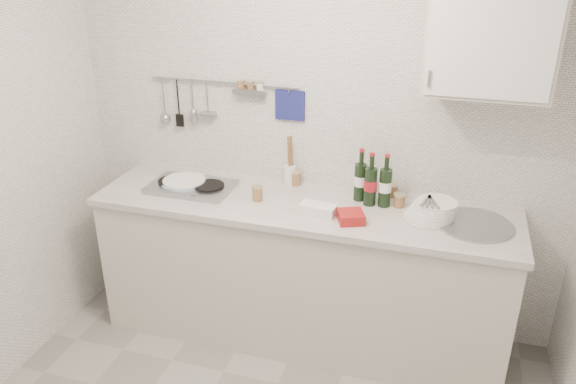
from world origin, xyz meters
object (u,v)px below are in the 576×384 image
(plate_stack_hob, at_px, (182,184))
(plate_stack_sink, at_px, (432,210))
(wine_bottles, at_px, (372,178))
(utensil_crock, at_px, (290,173))
(wall_cabinet, at_px, (493,21))

(plate_stack_hob, height_order, plate_stack_sink, plate_stack_sink)
(wine_bottles, height_order, utensil_crock, utensil_crock)
(plate_stack_sink, distance_m, wine_bottles, 0.38)
(wall_cabinet, xyz_separation_m, utensil_crock, (-1.05, 0.13, -0.96))
(plate_stack_hob, bearing_deg, utensil_crock, 22.32)
(wall_cabinet, height_order, utensil_crock, wall_cabinet)
(wine_bottles, bearing_deg, utensil_crock, 165.86)
(wall_cabinet, bearing_deg, plate_stack_hob, -175.88)
(wall_cabinet, relative_size, plate_stack_hob, 2.44)
(plate_stack_hob, xyz_separation_m, utensil_crock, (0.61, 0.25, 0.05))
(wall_cabinet, xyz_separation_m, plate_stack_sink, (-0.18, -0.10, -0.98))
(wall_cabinet, distance_m, utensil_crock, 1.42)
(wall_cabinet, relative_size, utensil_crock, 2.20)
(plate_stack_hob, bearing_deg, wine_bottles, 5.92)
(wall_cabinet, xyz_separation_m, plate_stack_hob, (-1.66, -0.12, -1.00))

